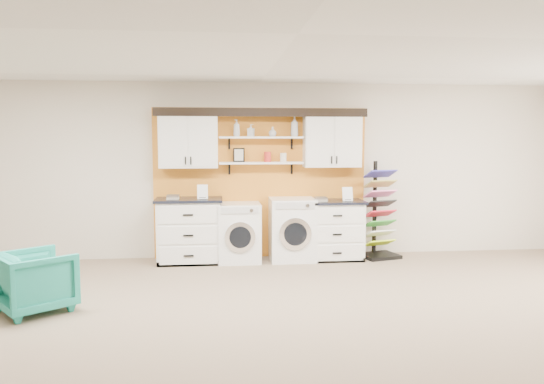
{
  "coord_description": "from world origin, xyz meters",
  "views": [
    {
      "loc": [
        -0.69,
        -4.53,
        1.93
      ],
      "look_at": [
        0.02,
        2.3,
        1.22
      ],
      "focal_mm": 35.0,
      "sensor_mm": 36.0,
      "label": 1
    }
  ],
  "objects": [
    {
      "name": "shelf_upper",
      "position": [
        0.0,
        3.8,
        1.93
      ],
      "size": [
        1.32,
        0.28,
        0.03
      ],
      "primitive_type": "cube",
      "color": "white",
      "rests_on": "wall_back"
    },
    {
      "name": "crown_molding",
      "position": [
        0.0,
        3.81,
        2.33
      ],
      "size": [
        3.3,
        0.41,
        0.13
      ],
      "color": "black",
      "rests_on": "wall_back"
    },
    {
      "name": "washer",
      "position": [
        -0.36,
        3.64,
        0.46
      ],
      "size": [
        0.65,
        0.71,
        0.91
      ],
      "color": "white",
      "rests_on": "floor"
    },
    {
      "name": "armchair",
      "position": [
        -2.72,
        1.47,
        0.34
      ],
      "size": [
        1.03,
        1.03,
        0.68
      ],
      "primitive_type": "imported",
      "rotation": [
        0.0,
        0.0,
        2.23
      ],
      "color": "teal",
      "rests_on": "floor"
    },
    {
      "name": "accent_panel",
      "position": [
        0.0,
        3.96,
        1.2
      ],
      "size": [
        3.4,
        0.07,
        2.4
      ],
      "primitive_type": "cube",
      "color": "orange",
      "rests_on": "wall_back"
    },
    {
      "name": "ceiling",
      "position": [
        0.0,
        0.0,
        2.8
      ],
      "size": [
        10.0,
        10.0,
        0.0
      ],
      "primitive_type": "plane",
      "rotation": [
        3.14,
        0.0,
        0.0
      ],
      "color": "white",
      "rests_on": "wall_back"
    },
    {
      "name": "canister_red",
      "position": [
        0.1,
        3.8,
        1.62
      ],
      "size": [
        0.11,
        0.11,
        0.16
      ],
      "primitive_type": "cylinder",
      "color": "red",
      "rests_on": "shelf_lower"
    },
    {
      "name": "dryer",
      "position": [
        0.47,
        3.64,
        0.49
      ],
      "size": [
        0.7,
        0.71,
        0.98
      ],
      "color": "white",
      "rests_on": "floor"
    },
    {
      "name": "base_cabinet_right",
      "position": [
        1.13,
        3.64,
        0.47
      ],
      "size": [
        0.96,
        0.66,
        0.94
      ],
      "color": "white",
      "rests_on": "floor"
    },
    {
      "name": "sample_rack",
      "position": [
        1.89,
        3.67,
        0.5
      ],
      "size": [
        0.67,
        0.6,
        1.55
      ],
      "rotation": [
        0.0,
        0.0,
        0.27
      ],
      "color": "black",
      "rests_on": "floor"
    },
    {
      "name": "shelf_lower",
      "position": [
        0.0,
        3.8,
        1.53
      ],
      "size": [
        1.32,
        0.28,
        0.03
      ],
      "primitive_type": "cube",
      "color": "white",
      "rests_on": "wall_back"
    },
    {
      "name": "wall_back",
      "position": [
        0.0,
        4.0,
        1.4
      ],
      "size": [
        10.0,
        0.0,
        10.0
      ],
      "primitive_type": "plane",
      "rotation": [
        1.57,
        0.0,
        0.0
      ],
      "color": "beige",
      "rests_on": "floor"
    },
    {
      "name": "base_cabinet_left",
      "position": [
        -1.13,
        3.64,
        0.5
      ],
      "size": [
        1.02,
        0.66,
        1.0
      ],
      "color": "white",
      "rests_on": "floor"
    },
    {
      "name": "canister_cream",
      "position": [
        0.35,
        3.8,
        1.61
      ],
      "size": [
        0.1,
        0.1,
        0.14
      ],
      "primitive_type": "cylinder",
      "color": "silver",
      "rests_on": "shelf_lower"
    },
    {
      "name": "soap_bottle_d",
      "position": [
        0.53,
        3.8,
        2.1
      ],
      "size": [
        0.15,
        0.15,
        0.32
      ],
      "primitive_type": "imported",
      "rotation": [
        0.0,
        0.0,
        2.86
      ],
      "color": "silver",
      "rests_on": "shelf_upper"
    },
    {
      "name": "picture_frame",
      "position": [
        -0.35,
        3.85,
        1.66
      ],
      "size": [
        0.18,
        0.02,
        0.22
      ],
      "color": "black",
      "rests_on": "shelf_lower"
    },
    {
      "name": "upper_cabinet_left",
      "position": [
        -1.13,
        3.79,
        1.88
      ],
      "size": [
        0.9,
        0.35,
        0.84
      ],
      "color": "white",
      "rests_on": "wall_back"
    },
    {
      "name": "soap_bottle_b",
      "position": [
        -0.16,
        3.8,
        2.04
      ],
      "size": [
        0.12,
        0.12,
        0.19
      ],
      "primitive_type": "imported",
      "rotation": [
        0.0,
        0.0,
        1.08
      ],
      "color": "silver",
      "rests_on": "shelf_upper"
    },
    {
      "name": "upper_cabinet_right",
      "position": [
        1.13,
        3.79,
        1.88
      ],
      "size": [
        0.9,
        0.35,
        0.84
      ],
      "color": "white",
      "rests_on": "wall_back"
    },
    {
      "name": "soap_bottle_c",
      "position": [
        0.18,
        3.8,
        2.02
      ],
      "size": [
        0.15,
        0.15,
        0.15
      ],
      "primitive_type": "imported",
      "rotation": [
        0.0,
        0.0,
        1.92
      ],
      "color": "silver",
      "rests_on": "shelf_upper"
    },
    {
      "name": "soap_bottle_a",
      "position": [
        -0.38,
        3.8,
        2.08
      ],
      "size": [
        0.14,
        0.14,
        0.26
      ],
      "primitive_type": "imported",
      "rotation": [
        0.0,
        0.0,
        -0.78
      ],
      "color": "silver",
      "rests_on": "shelf_upper"
    },
    {
      "name": "floor",
      "position": [
        0.0,
        0.0,
        0.0
      ],
      "size": [
        10.0,
        10.0,
        0.0
      ],
      "primitive_type": "plane",
      "color": "gray",
      "rests_on": "ground"
    }
  ]
}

